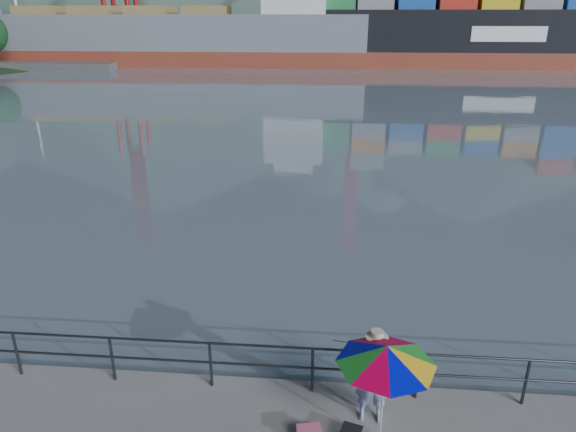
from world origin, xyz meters
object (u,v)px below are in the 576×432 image
Objects in this scene: fisherman at (374,380)px; beach_umbrella at (386,355)px; container_ship at (511,23)px; bulk_carrier at (187,35)px.

beach_umbrella reaches higher than fisherman.
container_ship is at bearing 71.94° from beach_umbrella.
bulk_carrier is at bearing 109.57° from fisherman.
container_ship is (47.59, 0.83, 1.80)m from bulk_carrier.
beach_umbrella is 78.29m from container_ship.
fisherman is 77.84m from container_ship.
container_ship reaches higher than bulk_carrier.
fisherman is 0.03× the size of container_ship.
fisherman is at bearing -108.26° from container_ship.
container_ship is at bearing 1.00° from bulk_carrier.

